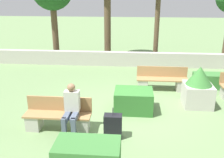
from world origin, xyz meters
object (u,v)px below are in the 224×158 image
Objects in this scene: bench_front at (58,118)px; suitcase at (113,126)px; bench_left_side at (162,81)px; person_seated_man at (71,107)px; planter_corner_left at (198,87)px.

suitcase is (1.49, -0.28, -0.01)m from bench_front.
person_seated_man is at bearing -133.47° from bench_left_side.
bench_left_side is 1.43× the size of planter_corner_left.
suitcase is (1.08, -0.14, -0.42)m from person_seated_man.
person_seated_man is 1.17m from suitcase.
bench_left_side is at bearing 45.52° from bench_front.
person_seated_man reaches higher than bench_left_side.
person_seated_man is at bearing -151.59° from planter_corner_left.
bench_front is 4.37m from bench_left_side.
bench_front is at bearing -155.69° from planter_corner_left.
bench_left_side is 1.65m from planter_corner_left.
bench_front and bench_left_side have the same top height.
planter_corner_left is at bearing 39.52° from suitcase.
planter_corner_left reaches higher than suitcase.
person_seated_man is 4.15m from planter_corner_left.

